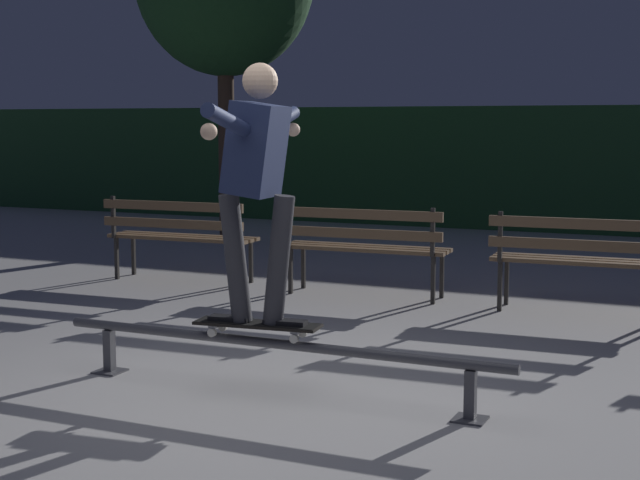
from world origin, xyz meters
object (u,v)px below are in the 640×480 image
object	(u,v)px
skateboard	(257,325)
park_bench_right_center	(585,253)
skateboarder	(257,171)
park_bench_leftmost	(178,231)
grind_rail	(274,351)
park_bench_left_center	(363,241)

from	to	relation	value
skateboard	park_bench_right_center	xyz separation A→B (m)	(1.46, 3.16, 0.12)
skateboarder	park_bench_leftmost	bearing A→B (deg)	129.54
skateboard	grind_rail	bearing A→B (deg)	-0.00
grind_rail	park_bench_right_center	size ratio (longest dim) A/B	1.84
skateboard	park_bench_left_center	bearing A→B (deg)	100.30
skateboard	park_bench_leftmost	distance (m)	4.10
skateboarder	grind_rail	bearing A→B (deg)	-0.17
park_bench_left_center	park_bench_right_center	bearing A→B (deg)	0.00
skateboard	park_bench_right_center	world-z (taller)	park_bench_right_center
skateboard	park_bench_left_center	xyz separation A→B (m)	(-0.57, 3.16, 0.12)
grind_rail	skateboarder	world-z (taller)	skateboarder
park_bench_left_center	park_bench_right_center	world-z (taller)	same
skateboarder	park_bench_right_center	xyz separation A→B (m)	(1.46, 3.16, -0.82)
grind_rail	park_bench_left_center	distance (m)	3.25
park_bench_left_center	grind_rail	bearing A→B (deg)	-77.77
grind_rail	skateboarder	size ratio (longest dim) A/B	1.91
skateboarder	park_bench_right_center	bearing A→B (deg)	65.28
skateboarder	park_bench_right_center	distance (m)	3.58
grind_rail	park_bench_right_center	distance (m)	3.45
skateboarder	park_bench_leftmost	distance (m)	4.18
skateboarder	park_bench_leftmost	size ratio (longest dim) A/B	0.96
park_bench_leftmost	park_bench_right_center	world-z (taller)	same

